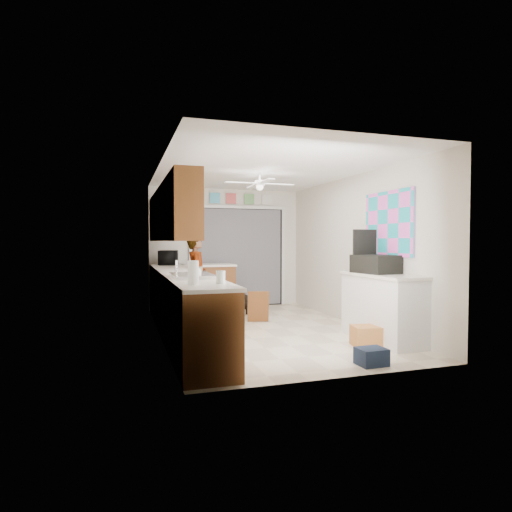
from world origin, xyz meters
TOP-DOWN VIEW (x-y plane):
  - floor at (0.00, 0.00)m, footprint 5.00×5.00m
  - ceiling at (0.00, 0.00)m, footprint 5.00×5.00m
  - wall_back at (0.00, 2.50)m, footprint 3.20×0.00m
  - wall_front at (0.00, -2.50)m, footprint 3.20×0.00m
  - wall_left at (-1.60, 0.00)m, footprint 0.00×5.00m
  - wall_right at (1.60, 0.00)m, footprint 0.00×5.00m
  - left_base_cabinets at (-1.30, 0.00)m, footprint 0.60×4.80m
  - left_countertop at (-1.29, 0.00)m, footprint 0.62×4.80m
  - upper_cabinets at (-1.44, 0.20)m, footprint 0.32×4.00m
  - sink_basin at (-1.29, -1.00)m, footprint 0.50×0.76m
  - faucet at (-1.48, -1.00)m, footprint 0.03×0.03m
  - peninsula_base at (-0.50, 2.00)m, footprint 1.00×0.60m
  - peninsula_top at (-0.50, 2.00)m, footprint 1.04×0.64m
  - back_opening_recess at (0.25, 2.47)m, footprint 2.00×0.06m
  - curtain_panel at (0.25, 2.43)m, footprint 1.90×0.03m
  - door_trim_left at (-0.77, 2.44)m, footprint 0.06×0.04m
  - door_trim_right at (1.27, 2.44)m, footprint 0.06×0.04m
  - door_trim_head at (0.25, 2.44)m, footprint 2.10×0.04m
  - header_frame_0 at (-0.60, 2.47)m, footprint 0.22×0.02m
  - header_frame_1 at (-0.25, 2.47)m, footprint 0.22×0.02m
  - header_frame_2 at (0.10, 2.47)m, footprint 0.22×0.02m
  - header_frame_3 at (0.50, 2.47)m, footprint 0.22×0.02m
  - header_frame_4 at (0.90, 2.47)m, footprint 0.22×0.02m
  - route66_sign at (-0.95, 2.47)m, footprint 0.22×0.02m
  - right_counter_base at (1.35, -1.20)m, footprint 0.50×1.40m
  - right_counter_top at (1.34, -1.20)m, footprint 0.54×1.44m
  - abstract_painting at (1.58, -1.00)m, footprint 0.03×1.15m
  - ceiling_fan at (0.00, 0.20)m, footprint 1.14×1.14m
  - microwave at (-1.27, 1.96)m, footprint 0.43×0.56m
  - cup at (-1.26, -1.11)m, footprint 0.16×0.16m
  - jar_a at (-1.12, -1.89)m, footprint 0.13×0.13m
  - jar_b at (-1.26, -1.20)m, footprint 0.11×0.11m
  - paper_towel_roll at (-1.42, -1.91)m, footprint 0.13×0.13m
  - suitcase at (1.32, -1.08)m, footprint 0.53×0.66m
  - suitcase_rim at (1.32, -1.08)m, footprint 0.52×0.64m
  - suitcase_lid at (1.32, -0.79)m, footprint 0.42×0.09m
  - cardboard_box at (1.00, -1.43)m, footprint 0.48×0.40m
  - navy_crate at (0.54, -2.20)m, footprint 0.32×0.27m
  - cabinet_door_panel at (0.10, 0.59)m, footprint 0.39×0.22m
  - man at (-0.90, 0.92)m, footprint 0.44×0.60m
  - dog at (0.07, 1.55)m, footprint 0.24×0.53m

SIDE VIEW (x-z plane):
  - floor at x=0.00m, z-range 0.00..0.00m
  - navy_crate at x=0.54m, z-range 0.00..0.19m
  - cardboard_box at x=1.00m, z-range 0.00..0.27m
  - dog at x=0.07m, z-range 0.00..0.41m
  - cabinet_door_panel at x=0.10m, z-range 0.00..0.54m
  - left_base_cabinets at x=-1.30m, z-range 0.00..0.90m
  - peninsula_base at x=-0.50m, z-range 0.00..0.90m
  - right_counter_base at x=1.35m, z-range 0.00..0.90m
  - man at x=-0.90m, z-range 0.00..1.53m
  - left_countertop at x=-1.29m, z-range 0.90..0.94m
  - peninsula_top at x=-0.50m, z-range 0.90..0.94m
  - right_counter_top at x=1.34m, z-range 0.90..0.94m
  - sink_basin at x=-1.29m, z-range 0.92..0.98m
  - suitcase_rim at x=1.32m, z-range 0.95..0.97m
  - cup at x=-1.26m, z-range 0.94..1.05m
  - jar_b at x=-1.26m, z-range 0.94..1.07m
  - jar_a at x=-1.12m, z-range 0.94..1.08m
  - faucet at x=-1.48m, z-range 0.94..1.16m
  - back_opening_recess at x=0.25m, z-range 0.00..2.10m
  - door_trim_left at x=-0.77m, z-range 0.00..2.10m
  - door_trim_right at x=1.27m, z-range 0.00..2.10m
  - curtain_panel at x=0.25m, z-range 0.03..2.08m
  - paper_towel_roll at x=-1.42m, z-range 0.94..1.19m
  - suitcase at x=1.32m, z-range 0.94..1.20m
  - microwave at x=-1.27m, z-range 0.94..1.22m
  - wall_back at x=0.00m, z-range -0.35..2.85m
  - wall_front at x=0.00m, z-range -0.35..2.85m
  - wall_left at x=-1.60m, z-range -1.25..3.75m
  - wall_right at x=1.60m, z-range -1.25..3.75m
  - suitcase_lid at x=1.32m, z-range 1.07..1.57m
  - abstract_painting at x=1.58m, z-range 1.17..2.12m
  - upper_cabinets at x=-1.44m, z-range 1.40..2.20m
  - door_trim_head at x=0.25m, z-range 2.09..2.15m
  - header_frame_0 at x=-0.60m, z-range 2.19..2.41m
  - header_frame_1 at x=-0.25m, z-range 2.19..2.41m
  - header_frame_2 at x=0.10m, z-range 2.19..2.41m
  - header_frame_3 at x=0.50m, z-range 2.19..2.41m
  - header_frame_4 at x=0.90m, z-range 2.19..2.41m
  - route66_sign at x=-0.95m, z-range 2.17..2.43m
  - ceiling_fan at x=0.00m, z-range 2.20..2.44m
  - ceiling at x=0.00m, z-range 2.50..2.50m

